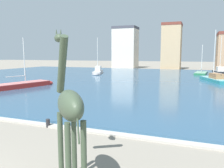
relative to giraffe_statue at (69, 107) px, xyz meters
The scene contains 11 objects.
harbor_water 32.82m from the giraffe_statue, 97.56° to the left, with size 86.48×54.34×0.27m, color #2D5170.
quay_edge_coping 7.11m from the giraffe_statue, 130.64° to the left, with size 86.48×0.50×0.12m, color #ADA89E.
giraffe_statue is the anchor object (origin of this frame).
sailboat_green 45.98m from the giraffe_statue, 84.41° to the left, with size 2.81×7.40×6.40m.
sailboat_black 52.53m from the giraffe_statue, 80.63° to the left, with size 3.10×7.50×8.60m.
sailboat_grey 42.05m from the giraffe_statue, 113.30° to the left, with size 4.43×9.12×7.98m.
sailboat_red 23.77m from the giraffe_statue, 134.74° to the left, with size 4.05×8.56×6.47m.
sailboat_teal 32.77m from the giraffe_statue, 79.38° to the left, with size 4.58×8.95×8.11m.
mooring_bollard 7.08m from the giraffe_statue, 132.99° to the left, with size 0.24×0.24×0.50m, color #232326.
townhouse_tall_gabled 67.21m from the giraffe_statue, 106.01° to the left, with size 7.44×6.43×13.26m.
townhouse_narrow_midrow 63.76m from the giraffe_statue, 93.47° to the left, with size 5.54×6.09×13.53m.
Camera 1 is at (8.02, -3.85, 4.32)m, focal length 36.07 mm.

